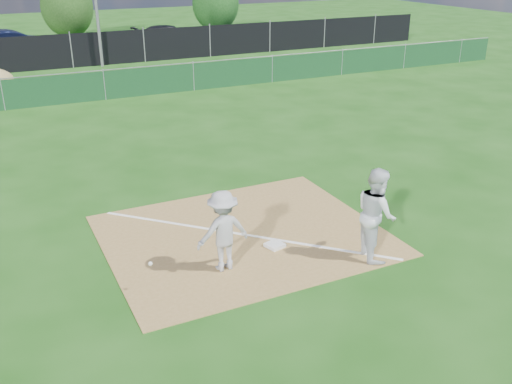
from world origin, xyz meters
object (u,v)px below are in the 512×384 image
tree_right (216,3)px  runner (376,214)px  first_base (275,245)px  car_right (170,36)px  car_mid (13,44)px  play_at_first (223,231)px  tree_mid (67,7)px

tree_right → runner: bearing=-107.0°
first_base → car_right: car_right is taller
car_mid → tree_right: bearing=-81.8°
runner → car_mid: runner is taller
car_mid → play_at_first: bearing=173.7°
car_right → play_at_first: bearing=163.0°
car_mid → runner: bearing=179.5°
play_at_first → tree_mid: bearing=85.6°
play_at_first → car_right: play_at_first is taller
play_at_first → runner: 3.13m
first_base → runner: 2.26m
play_at_first → tree_right: bearing=67.9°
play_at_first → car_right: size_ratio=0.44×
runner → first_base: bearing=69.6°
car_mid → tree_right: (14.95, 4.79, 1.37)m
first_base → car_right: 28.08m
play_at_first → tree_mid: tree_mid is taller
first_base → play_at_first: size_ratio=0.16×
play_at_first → car_mid: bearing=93.3°
first_base → play_at_first: bearing=-165.6°
runner → car_right: (4.94, 28.49, -0.27)m
first_base → car_right: size_ratio=0.07×
runner → car_mid: (-4.60, 28.97, -0.18)m
play_at_first → car_mid: 28.15m
first_base → tree_right: (12.02, 32.55, 2.10)m
runner → car_mid: bearing=24.5°
runner → car_right: bearing=5.7°
play_at_first → runner: size_ratio=1.09×
car_mid → tree_mid: bearing=-44.0°
first_base → tree_right: 34.76m
runner → tree_mid: tree_mid is taller
play_at_first → tree_right: tree_right is taller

